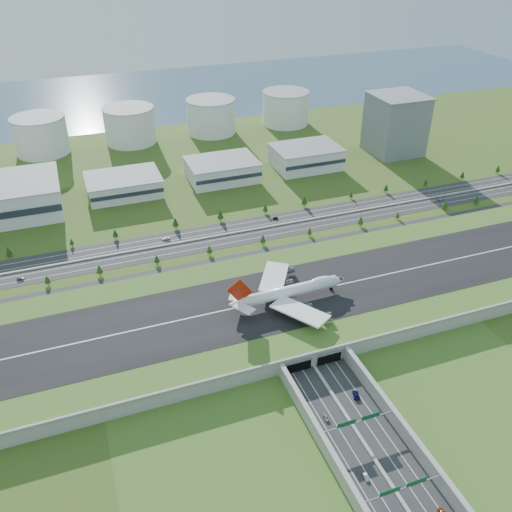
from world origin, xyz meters
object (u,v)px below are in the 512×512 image
object	(u,v)px
fuel_tank_a	(41,135)
car_7	(166,239)
car_0	(326,417)
car_4	(20,279)
car_6	(441,199)
boeing_747	(289,291)
car_2	(356,395)
car_1	(366,477)
car_5	(275,218)
office_tower	(395,125)
car_3	(443,512)

from	to	relation	value
fuel_tank_a	car_7	bearing A→B (deg)	-69.88
car_0	car_4	bearing A→B (deg)	133.49
car_0	car_6	bearing A→B (deg)	47.54
boeing_747	car_7	world-z (taller)	boeing_747
fuel_tank_a	car_2	bearing A→B (deg)	-71.34
car_1	car_5	size ratio (longest dim) A/B	0.94
office_tower	fuel_tank_a	world-z (taller)	office_tower
fuel_tank_a	car_6	bearing A→B (deg)	-36.45
car_3	car_4	size ratio (longest dim) A/B	1.04
car_5	car_7	size ratio (longest dim) A/B	0.78
car_2	car_5	world-z (taller)	car_2
office_tower	boeing_747	xyz separation A→B (m)	(-194.49, -198.50, -13.09)
car_4	car_1	bearing A→B (deg)	-125.94
car_2	car_5	size ratio (longest dim) A/B	1.36
boeing_747	car_1	size ratio (longest dim) A/B	17.35
car_3	car_5	size ratio (longest dim) A/B	1.09
car_4	car_6	xyz separation A→B (m)	(320.80, 4.13, 0.02)
fuel_tank_a	car_5	bearing A→B (deg)	-51.92
car_0	car_1	distance (m)	33.78
car_1	car_2	bearing A→B (deg)	73.28
boeing_747	car_0	world-z (taller)	boeing_747
car_3	car_6	bearing A→B (deg)	-138.77
car_1	car_6	bearing A→B (deg)	54.71
car_1	car_7	distance (m)	222.38
car_3	boeing_747	bearing A→B (deg)	-99.90
car_6	car_5	bearing A→B (deg)	63.19
office_tower	car_0	world-z (taller)	office_tower
car_1	car_4	distance (m)	241.56
fuel_tank_a	car_3	distance (m)	469.96
car_0	fuel_tank_a	bearing A→B (deg)	110.99
car_7	office_tower	bearing A→B (deg)	116.58
fuel_tank_a	car_0	size ratio (longest dim) A/B	9.97
car_1	car_5	bearing A→B (deg)	84.69
fuel_tank_a	car_1	distance (m)	441.45
office_tower	car_1	bearing A→B (deg)	-123.70
office_tower	car_0	size ratio (longest dim) A/B	10.96
boeing_747	car_2	xyz separation A→B (m)	(4.74, -72.08, -13.45)
car_1	car_2	size ratio (longest dim) A/B	0.70
boeing_747	car_1	world-z (taller)	boeing_747
boeing_747	car_7	xyz separation A→B (m)	(-49.59, 106.26, -13.46)
office_tower	car_0	distance (m)	348.95
car_3	car_2	bearing A→B (deg)	-100.97
office_tower	car_6	bearing A→B (deg)	-100.95
car_2	car_1	bearing A→B (deg)	83.67
office_tower	fuel_tank_a	size ratio (longest dim) A/B	1.10
car_0	car_6	world-z (taller)	car_0
car_5	car_6	xyz separation A→B (m)	(138.69, -16.00, 0.09)
car_3	car_7	xyz separation A→B (m)	(-56.28, 243.44, 0.12)
car_0	car_5	world-z (taller)	car_0
car_0	car_3	xyz separation A→B (m)	(21.57, -57.78, -0.14)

